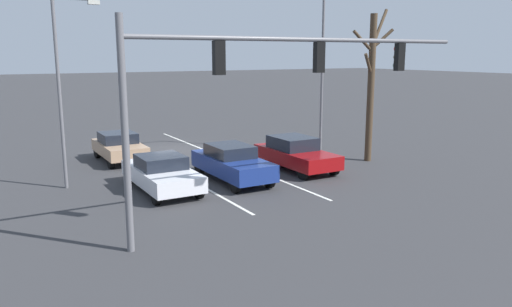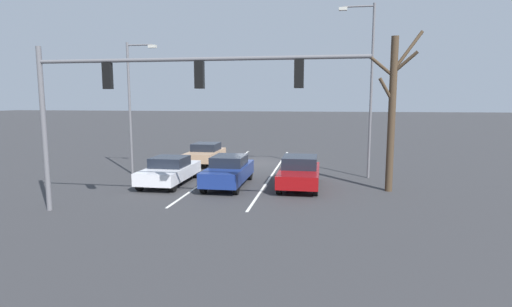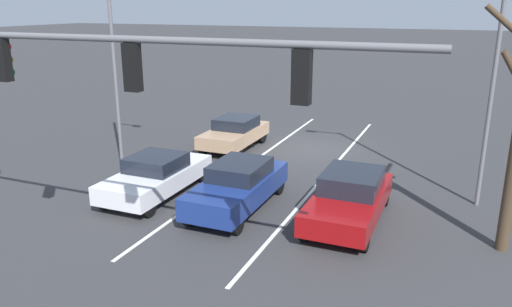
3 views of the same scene
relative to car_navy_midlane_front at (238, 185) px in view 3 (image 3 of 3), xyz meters
name	(u,v)px [view 3 (image 3 of 3)]	position (x,y,z in m)	size (l,w,h in m)	color
ground_plane	(310,149)	(-0.14, -7.52, -0.78)	(240.00, 240.00, 0.00)	#333335
lane_stripe_left_divider	(328,173)	(-1.79, -4.50, -0.78)	(0.12, 18.03, 0.01)	silver
lane_stripe_center_divider	(251,163)	(1.50, -4.50, -0.78)	(0.12, 18.03, 0.01)	silver
car_navy_midlane_front	(238,185)	(0.00, 0.00, 0.00)	(1.79, 4.64, 1.52)	navy
car_maroon_leftlane_front	(350,197)	(-3.54, -0.43, -0.02)	(1.92, 4.61, 1.51)	maroon
car_white_rightlane_front	(156,175)	(3.12, 0.01, -0.08)	(1.92, 4.58, 1.41)	silver
car_tan_rightlane_second	(235,132)	(3.10, -6.32, -0.03)	(1.86, 4.05, 1.42)	tan
traffic_signal_gantry	(53,86)	(1.83, 5.50, 3.90)	(12.19, 0.37, 6.31)	slate
street_lamp_right_shoulder	(118,59)	(6.13, -2.25, 3.56)	(1.80, 0.24, 7.51)	slate
street_lamp_left_shoulder	(492,41)	(-7.00, -3.31, 4.54)	(1.91, 0.24, 9.38)	slate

